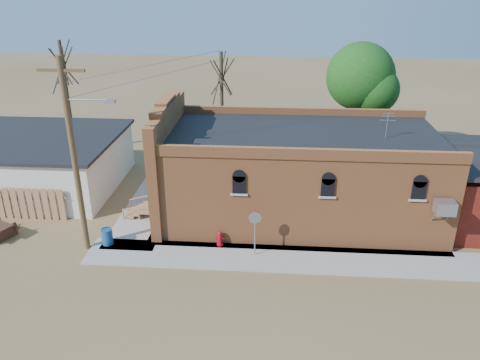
# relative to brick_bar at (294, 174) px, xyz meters

# --- Properties ---
(ground) EXTENTS (120.00, 120.00, 0.00)m
(ground) POSITION_rel_brick_bar_xyz_m (-1.64, -5.49, -2.34)
(ground) COLOR brown
(ground) RESTS_ON ground
(sidewalk_south) EXTENTS (19.00, 2.20, 0.08)m
(sidewalk_south) POSITION_rel_brick_bar_xyz_m (-0.14, -4.59, -2.30)
(sidewalk_south) COLOR #9E9991
(sidewalk_south) RESTS_ON ground
(sidewalk_west) EXTENTS (2.60, 10.00, 0.08)m
(sidewalk_west) POSITION_rel_brick_bar_xyz_m (-7.94, 0.51, -2.30)
(sidewalk_west) COLOR #9E9991
(sidewalk_west) RESTS_ON ground
(brick_bar) EXTENTS (16.40, 7.97, 6.30)m
(brick_bar) POSITION_rel_brick_bar_xyz_m (0.00, 0.00, 0.00)
(brick_bar) COLOR #C56E3C
(brick_bar) RESTS_ON ground
(wood_fence) EXTENTS (5.20, 0.10, 1.80)m
(wood_fence) POSITION_rel_brick_bar_xyz_m (-14.44, -1.69, -1.44)
(wood_fence) COLOR #A5754A
(wood_fence) RESTS_ON ground
(utility_pole) EXTENTS (3.12, 0.26, 9.00)m
(utility_pole) POSITION_rel_brick_bar_xyz_m (-9.79, -4.29, 2.43)
(utility_pole) COLOR #4E331F
(utility_pole) RESTS_ON ground
(tree_bare_near) EXTENTS (2.80, 2.80, 7.65)m
(tree_bare_near) POSITION_rel_brick_bar_xyz_m (-4.64, 7.51, 3.62)
(tree_bare_near) COLOR #4C3B2B
(tree_bare_near) RESTS_ON ground
(tree_bare_far) EXTENTS (2.80, 2.80, 8.16)m
(tree_bare_far) POSITION_rel_brick_bar_xyz_m (-15.64, 8.51, 4.02)
(tree_bare_far) COLOR #4C3B2B
(tree_bare_far) RESTS_ON ground
(tree_leafy) EXTENTS (4.40, 4.40, 8.15)m
(tree_leafy) POSITION_rel_brick_bar_xyz_m (4.36, 8.01, 3.59)
(tree_leafy) COLOR #4C3B2B
(tree_leafy) RESTS_ON ground
(fire_hydrant) EXTENTS (0.43, 0.43, 0.74)m
(fire_hydrant) POSITION_rel_brick_bar_xyz_m (-3.55, -3.70, -1.89)
(fire_hydrant) COLOR #A70915
(fire_hydrant) RESTS_ON sidewalk_south
(stop_sign) EXTENTS (0.61, 0.17, 2.24)m
(stop_sign) POSITION_rel_brick_bar_xyz_m (-1.86, -4.42, -0.53)
(stop_sign) COLOR #96969C
(stop_sign) RESTS_ON sidewalk_south
(trash_barrel) EXTENTS (0.66, 0.66, 0.80)m
(trash_barrel) POSITION_rel_brick_bar_xyz_m (-8.94, -3.99, -1.86)
(trash_barrel) COLOR navy
(trash_barrel) RESTS_ON sidewalk_west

